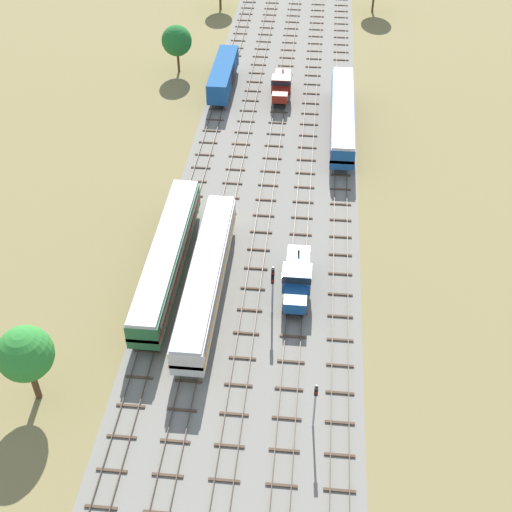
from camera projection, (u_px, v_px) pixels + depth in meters
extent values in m
plane|color=olive|center=(274.00, 144.00, 87.09)|extent=(480.00, 480.00, 0.00)
cube|color=gray|center=(274.00, 144.00, 87.08)|extent=(21.07, 176.00, 0.01)
cube|color=#47382D|center=(204.00, 135.00, 88.39)|extent=(0.07, 126.00, 0.15)
cube|color=#47382D|center=(215.00, 136.00, 88.29)|extent=(0.07, 126.00, 0.15)
cube|color=brown|center=(101.00, 507.00, 48.51)|extent=(2.40, 0.22, 0.14)
cube|color=brown|center=(112.00, 470.00, 50.79)|extent=(2.40, 0.22, 0.14)
cube|color=brown|center=(122.00, 437.00, 53.08)|extent=(2.40, 0.22, 0.14)
cube|color=brown|center=(131.00, 406.00, 55.36)|extent=(2.40, 0.22, 0.14)
cube|color=brown|center=(139.00, 377.00, 57.64)|extent=(2.40, 0.22, 0.14)
cube|color=brown|center=(147.00, 351.00, 59.92)|extent=(2.40, 0.22, 0.14)
cube|color=brown|center=(154.00, 327.00, 62.20)|extent=(2.40, 0.22, 0.14)
cube|color=brown|center=(161.00, 304.00, 64.48)|extent=(2.40, 0.22, 0.14)
cube|color=brown|center=(167.00, 283.00, 66.76)|extent=(2.40, 0.22, 0.14)
cube|color=brown|center=(173.00, 263.00, 69.04)|extent=(2.40, 0.22, 0.14)
cube|color=brown|center=(178.00, 245.00, 71.33)|extent=(2.40, 0.22, 0.14)
cube|color=brown|center=(183.00, 227.00, 73.61)|extent=(2.40, 0.22, 0.14)
cube|color=brown|center=(188.00, 211.00, 75.89)|extent=(2.40, 0.22, 0.14)
cube|color=brown|center=(193.00, 196.00, 78.17)|extent=(2.40, 0.22, 0.14)
cube|color=brown|center=(197.00, 181.00, 80.45)|extent=(2.40, 0.22, 0.14)
cube|color=brown|center=(201.00, 168.00, 82.73)|extent=(2.40, 0.22, 0.14)
cube|color=brown|center=(205.00, 155.00, 85.01)|extent=(2.40, 0.22, 0.14)
cube|color=brown|center=(208.00, 142.00, 87.29)|extent=(2.40, 0.22, 0.14)
cube|color=brown|center=(212.00, 131.00, 89.57)|extent=(2.40, 0.22, 0.14)
cube|color=brown|center=(215.00, 120.00, 91.86)|extent=(2.40, 0.22, 0.14)
cube|color=brown|center=(218.00, 109.00, 94.14)|extent=(2.40, 0.22, 0.14)
cube|color=brown|center=(221.00, 99.00, 96.42)|extent=(2.40, 0.22, 0.14)
cube|color=brown|center=(224.00, 90.00, 98.70)|extent=(2.40, 0.22, 0.14)
cube|color=brown|center=(226.00, 81.00, 100.98)|extent=(2.40, 0.22, 0.14)
cube|color=brown|center=(229.00, 72.00, 103.26)|extent=(2.40, 0.22, 0.14)
cube|color=brown|center=(231.00, 64.00, 105.54)|extent=(2.40, 0.22, 0.14)
cube|color=brown|center=(234.00, 56.00, 107.82)|extent=(2.40, 0.22, 0.14)
cube|color=brown|center=(236.00, 48.00, 110.11)|extent=(2.40, 0.22, 0.14)
cube|color=brown|center=(238.00, 41.00, 112.39)|extent=(2.40, 0.22, 0.14)
cube|color=brown|center=(240.00, 34.00, 114.67)|extent=(2.40, 0.22, 0.14)
cube|color=brown|center=(242.00, 27.00, 116.95)|extent=(2.40, 0.22, 0.14)
cube|color=brown|center=(244.00, 20.00, 119.23)|extent=(2.40, 0.22, 0.14)
cube|color=brown|center=(246.00, 14.00, 121.51)|extent=(2.40, 0.22, 0.14)
cube|color=brown|center=(248.00, 8.00, 123.79)|extent=(2.40, 0.22, 0.14)
cube|color=brown|center=(249.00, 2.00, 126.07)|extent=(2.40, 0.22, 0.14)
cube|color=#47382D|center=(237.00, 137.00, 88.08)|extent=(0.07, 126.00, 0.15)
cube|color=#47382D|center=(248.00, 138.00, 87.97)|extent=(0.07, 126.00, 0.15)
cube|color=brown|center=(168.00, 475.00, 50.48)|extent=(2.40, 0.22, 0.14)
cube|color=brown|center=(175.00, 441.00, 52.76)|extent=(2.40, 0.22, 0.14)
cube|color=brown|center=(182.00, 410.00, 55.04)|extent=(2.40, 0.22, 0.14)
cube|color=brown|center=(189.00, 381.00, 57.32)|extent=(2.40, 0.22, 0.14)
cube|color=brown|center=(194.00, 355.00, 59.60)|extent=(2.40, 0.22, 0.14)
cube|color=brown|center=(200.00, 330.00, 61.88)|extent=(2.40, 0.22, 0.14)
cube|color=brown|center=(205.00, 307.00, 64.16)|extent=(2.40, 0.22, 0.14)
cube|color=brown|center=(210.00, 286.00, 66.45)|extent=(2.40, 0.22, 0.14)
cube|color=brown|center=(214.00, 266.00, 68.73)|extent=(2.40, 0.22, 0.14)
cube|color=brown|center=(218.00, 247.00, 71.01)|extent=(2.40, 0.22, 0.14)
cube|color=brown|center=(222.00, 230.00, 73.29)|extent=(2.40, 0.22, 0.14)
cube|color=brown|center=(226.00, 213.00, 75.57)|extent=(2.40, 0.22, 0.14)
cube|color=brown|center=(229.00, 198.00, 77.85)|extent=(2.40, 0.22, 0.14)
cube|color=brown|center=(232.00, 183.00, 80.13)|extent=(2.40, 0.22, 0.14)
cube|color=brown|center=(235.00, 169.00, 82.41)|extent=(2.40, 0.22, 0.14)
cube|color=brown|center=(238.00, 156.00, 84.70)|extent=(2.40, 0.22, 0.14)
cube|color=brown|center=(241.00, 144.00, 86.98)|extent=(2.40, 0.22, 0.14)
cube|color=brown|center=(244.00, 132.00, 89.26)|extent=(2.40, 0.22, 0.14)
cube|color=brown|center=(246.00, 121.00, 91.54)|extent=(2.40, 0.22, 0.14)
cube|color=brown|center=(248.00, 111.00, 93.82)|extent=(2.40, 0.22, 0.14)
cube|color=brown|center=(251.00, 101.00, 96.10)|extent=(2.40, 0.22, 0.14)
cube|color=brown|center=(253.00, 91.00, 98.38)|extent=(2.40, 0.22, 0.14)
cube|color=brown|center=(255.00, 82.00, 100.66)|extent=(2.40, 0.22, 0.14)
cube|color=brown|center=(257.00, 73.00, 102.94)|extent=(2.40, 0.22, 0.14)
cube|color=brown|center=(259.00, 65.00, 105.23)|extent=(2.40, 0.22, 0.14)
cube|color=brown|center=(260.00, 57.00, 107.51)|extent=(2.40, 0.22, 0.14)
cube|color=brown|center=(262.00, 49.00, 109.79)|extent=(2.40, 0.22, 0.14)
cube|color=brown|center=(264.00, 42.00, 112.07)|extent=(2.40, 0.22, 0.14)
cube|color=brown|center=(265.00, 34.00, 114.35)|extent=(2.40, 0.22, 0.14)
cube|color=brown|center=(267.00, 28.00, 116.63)|extent=(2.40, 0.22, 0.14)
cube|color=brown|center=(268.00, 21.00, 118.91)|extent=(2.40, 0.22, 0.14)
cube|color=brown|center=(270.00, 15.00, 121.19)|extent=(2.40, 0.22, 0.14)
cube|color=brown|center=(271.00, 9.00, 123.48)|extent=(2.40, 0.22, 0.14)
cube|color=brown|center=(272.00, 3.00, 125.76)|extent=(2.40, 0.22, 0.14)
cube|color=#47382D|center=(269.00, 139.00, 87.76)|extent=(0.07, 126.00, 0.15)
cube|color=#47382D|center=(280.00, 139.00, 87.65)|extent=(0.07, 126.00, 0.15)
cube|color=brown|center=(224.00, 480.00, 50.16)|extent=(2.40, 0.22, 0.14)
cube|color=brown|center=(229.00, 446.00, 52.44)|extent=(2.40, 0.22, 0.14)
cube|color=brown|center=(234.00, 414.00, 54.72)|extent=(2.40, 0.22, 0.14)
cube|color=brown|center=(238.00, 385.00, 57.00)|extent=(2.40, 0.22, 0.14)
cube|color=brown|center=(242.00, 358.00, 59.29)|extent=(2.40, 0.22, 0.14)
cube|color=brown|center=(246.00, 333.00, 61.57)|extent=(2.40, 0.22, 0.14)
cube|color=brown|center=(250.00, 310.00, 63.85)|extent=(2.40, 0.22, 0.14)
cube|color=brown|center=(253.00, 289.00, 66.13)|extent=(2.40, 0.22, 0.14)
cube|color=brown|center=(256.00, 268.00, 68.41)|extent=(2.40, 0.22, 0.14)
cube|color=brown|center=(259.00, 250.00, 70.69)|extent=(2.40, 0.22, 0.14)
cube|color=brown|center=(261.00, 232.00, 72.97)|extent=(2.40, 0.22, 0.14)
cube|color=brown|center=(264.00, 215.00, 75.25)|extent=(2.40, 0.22, 0.14)
cube|color=brown|center=(266.00, 200.00, 77.54)|extent=(2.40, 0.22, 0.14)
cube|color=brown|center=(268.00, 185.00, 79.82)|extent=(2.40, 0.22, 0.14)
cube|color=brown|center=(270.00, 171.00, 82.10)|extent=(2.40, 0.22, 0.14)
cube|color=brown|center=(272.00, 158.00, 84.38)|extent=(2.40, 0.22, 0.14)
cube|color=brown|center=(274.00, 146.00, 86.66)|extent=(2.40, 0.22, 0.14)
cube|color=brown|center=(276.00, 134.00, 88.94)|extent=(2.40, 0.22, 0.14)
cube|color=brown|center=(277.00, 123.00, 91.22)|extent=(2.40, 0.22, 0.14)
cube|color=brown|center=(279.00, 112.00, 93.50)|extent=(2.40, 0.22, 0.14)
cube|color=brown|center=(280.00, 102.00, 95.78)|extent=(2.40, 0.22, 0.14)
cube|color=brown|center=(282.00, 92.00, 98.07)|extent=(2.40, 0.22, 0.14)
cube|color=brown|center=(283.00, 83.00, 100.35)|extent=(2.40, 0.22, 0.14)
cube|color=brown|center=(285.00, 74.00, 102.63)|extent=(2.40, 0.22, 0.14)
cube|color=brown|center=(286.00, 66.00, 104.91)|extent=(2.40, 0.22, 0.14)
cube|color=brown|center=(287.00, 58.00, 107.19)|extent=(2.40, 0.22, 0.14)
cube|color=brown|center=(288.00, 50.00, 109.47)|extent=(2.40, 0.22, 0.14)
cube|color=brown|center=(289.00, 43.00, 111.75)|extent=(2.40, 0.22, 0.14)
cube|color=brown|center=(290.00, 35.00, 114.03)|extent=(2.40, 0.22, 0.14)
cube|color=brown|center=(291.00, 29.00, 116.32)|extent=(2.40, 0.22, 0.14)
cube|color=brown|center=(292.00, 22.00, 118.60)|extent=(2.40, 0.22, 0.14)
cube|color=brown|center=(293.00, 16.00, 120.88)|extent=(2.40, 0.22, 0.14)
cube|color=brown|center=(294.00, 10.00, 123.16)|extent=(2.40, 0.22, 0.14)
cube|color=brown|center=(295.00, 4.00, 125.44)|extent=(2.40, 0.22, 0.14)
cube|color=#47382D|center=(302.00, 140.00, 87.44)|extent=(0.07, 126.00, 0.15)
cube|color=#47382D|center=(313.00, 141.00, 87.34)|extent=(0.07, 126.00, 0.15)
cube|color=brown|center=(282.00, 485.00, 49.84)|extent=(2.40, 0.22, 0.14)
cube|color=brown|center=(284.00, 450.00, 52.13)|extent=(2.40, 0.22, 0.14)
cube|color=brown|center=(287.00, 418.00, 54.41)|extent=(2.40, 0.22, 0.14)
cube|color=brown|center=(289.00, 389.00, 56.69)|extent=(2.40, 0.22, 0.14)
cube|color=brown|center=(291.00, 362.00, 58.97)|extent=(2.40, 0.22, 0.14)
cube|color=brown|center=(293.00, 337.00, 61.25)|extent=(2.40, 0.22, 0.14)
cube|color=brown|center=(295.00, 313.00, 63.53)|extent=(2.40, 0.22, 0.14)
cube|color=brown|center=(296.00, 291.00, 65.81)|extent=(2.40, 0.22, 0.14)
cube|color=brown|center=(298.00, 271.00, 68.09)|extent=(2.40, 0.22, 0.14)
cube|color=brown|center=(299.00, 252.00, 70.37)|extent=(2.40, 0.22, 0.14)
cube|color=brown|center=(301.00, 234.00, 72.66)|extent=(2.40, 0.22, 0.14)
cube|color=brown|center=(302.00, 218.00, 74.94)|extent=(2.40, 0.22, 0.14)
cube|color=brown|center=(303.00, 202.00, 77.22)|extent=(2.40, 0.22, 0.14)
cube|color=brown|center=(304.00, 187.00, 79.50)|extent=(2.40, 0.22, 0.14)
cube|color=brown|center=(305.00, 173.00, 81.78)|extent=(2.40, 0.22, 0.14)
cube|color=brown|center=(306.00, 160.00, 84.06)|extent=(2.40, 0.22, 0.14)
cube|color=brown|center=(307.00, 147.00, 86.34)|extent=(2.40, 0.22, 0.14)
cube|color=brown|center=(308.00, 136.00, 88.62)|extent=(2.40, 0.22, 0.14)
cube|color=brown|center=(309.00, 124.00, 90.91)|extent=(2.40, 0.22, 0.14)
cube|color=brown|center=(310.00, 114.00, 93.19)|extent=(2.40, 0.22, 0.14)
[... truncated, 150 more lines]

